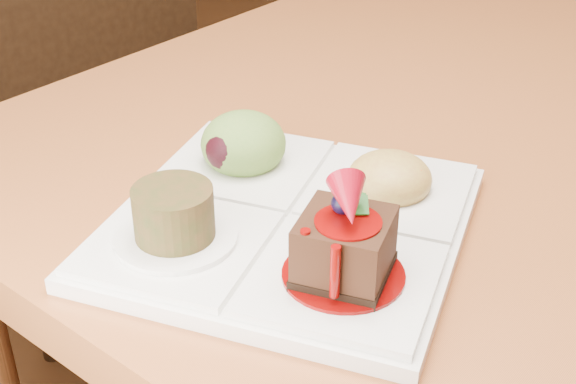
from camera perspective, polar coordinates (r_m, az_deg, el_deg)
The scene contains 2 objects.
chair_left at distance 1.38m, azimuth -11.20°, elevation 7.46°, with size 0.47×0.47×0.96m.
sampler_plate at distance 0.59m, azimuth -0.04°, elevation -1.07°, with size 0.32×0.32×0.10m.
Camera 1 is at (0.18, -1.11, 1.08)m, focal length 50.00 mm.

